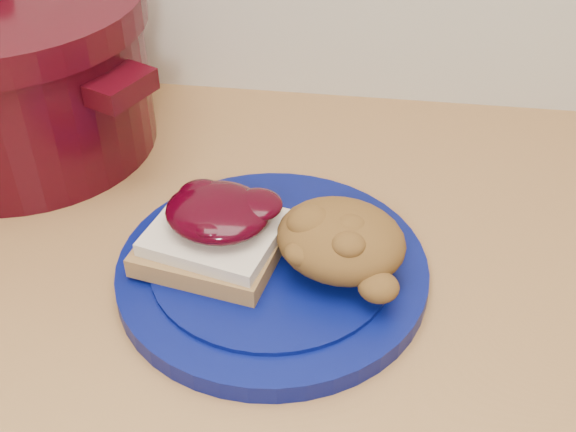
# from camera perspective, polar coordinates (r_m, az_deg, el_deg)

# --- Properties ---
(plate) EXTENTS (0.31, 0.31, 0.02)m
(plate) POSITION_cam_1_polar(r_m,az_deg,el_deg) (0.59, -1.24, -4.32)
(plate) COLOR #050D52
(plate) RESTS_ON wood_countertop
(sandwich) EXTENTS (0.12, 0.11, 0.05)m
(sandwich) POSITION_cam_1_polar(r_m,az_deg,el_deg) (0.57, -5.79, -1.12)
(sandwich) COLOR olive
(sandwich) RESTS_ON plate
(stuffing_mound) EXTENTS (0.12, 0.11, 0.05)m
(stuffing_mound) POSITION_cam_1_polar(r_m,az_deg,el_deg) (0.56, 4.19, -1.91)
(stuffing_mound) COLOR brown
(stuffing_mound) RESTS_ON plate
(dutch_oven) EXTENTS (0.36, 0.36, 0.17)m
(dutch_oven) POSITION_cam_1_polar(r_m,az_deg,el_deg) (0.76, -20.88, 10.62)
(dutch_oven) COLOR #32050C
(dutch_oven) RESTS_ON wood_countertop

